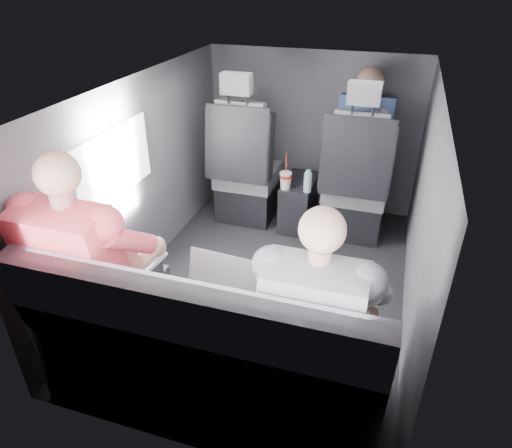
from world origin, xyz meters
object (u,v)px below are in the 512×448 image
(center_console, at_px, (298,202))
(passenger_rear_left, at_px, (95,268))
(water_bottle, at_px, (308,182))
(laptop_silver, at_px, (230,279))
(passenger_front_right, at_px, (364,136))
(soda_cup, at_px, (286,180))
(rear_bench, at_px, (208,361))
(passenger_rear_right, at_px, (318,318))
(laptop_black, at_px, (325,299))
(front_seat_left, at_px, (246,176))
(front_seat_right, at_px, (355,190))
(laptop_white, at_px, (123,257))

(center_console, distance_m, passenger_rear_left, 2.00)
(water_bottle, bearing_deg, center_console, 118.92)
(laptop_silver, relative_size, passenger_front_right, 0.41)
(soda_cup, distance_m, passenger_rear_left, 1.76)
(rear_bench, height_order, passenger_rear_left, passenger_rear_left)
(center_console, bearing_deg, passenger_rear_left, -108.34)
(rear_bench, distance_m, passenger_rear_right, 0.59)
(laptop_black, bearing_deg, front_seat_left, 119.40)
(center_console, height_order, laptop_black, laptop_black)
(passenger_rear_left, xyz_separation_m, passenger_front_right, (1.06, 2.07, 0.10))
(front_seat_left, distance_m, rear_bench, 1.96)
(laptop_black, distance_m, passenger_front_right, 1.94)
(passenger_rear_left, distance_m, passenger_rear_right, 1.10)
(water_bottle, bearing_deg, passenger_front_right, 48.77)
(front_seat_right, bearing_deg, water_bottle, -158.05)
(rear_bench, distance_m, passenger_rear_left, 0.71)
(rear_bench, distance_m, laptop_silver, 0.40)
(rear_bench, height_order, passenger_front_right, passenger_front_right)
(laptop_white, xyz_separation_m, passenger_rear_left, (-0.06, -0.15, 0.02))
(front_seat_right, bearing_deg, passenger_rear_right, -88.81)
(center_console, bearing_deg, front_seat_right, -5.07)
(center_console, xyz_separation_m, rear_bench, (-0.00, -1.94, 0.11))
(front_seat_left, height_order, soda_cup, front_seat_left)
(front_seat_left, xyz_separation_m, laptop_black, (0.95, -1.68, 0.23))
(laptop_silver, xyz_separation_m, passenger_front_right, (0.42, 1.93, 0.12))
(laptop_white, xyz_separation_m, laptop_black, (1.05, -0.02, -0.00))
(rear_bench, xyz_separation_m, soda_cup, (-0.07, 1.76, 0.17))
(rear_bench, relative_size, passenger_rear_right, 1.32)
(rear_bench, xyz_separation_m, water_bottle, (0.10, 1.76, 0.17))
(rear_bench, relative_size, laptop_white, 4.67)
(laptop_black, distance_m, passenger_rear_left, 1.12)
(laptop_black, bearing_deg, water_bottle, 104.43)
(front_seat_left, height_order, laptop_black, front_seat_left)
(front_seat_right, height_order, water_bottle, front_seat_right)
(laptop_white, bearing_deg, front_seat_right, 58.78)
(soda_cup, bearing_deg, center_console, 67.47)
(front_seat_left, relative_size, front_seat_right, 1.00)
(front_seat_left, relative_size, laptop_silver, 3.63)
(front_seat_right, bearing_deg, front_seat_left, 180.00)
(water_bottle, bearing_deg, passenger_rear_right, -76.90)
(front_seat_right, height_order, center_console, front_seat_right)
(front_seat_left, height_order, center_console, front_seat_left)
(laptop_black, distance_m, passenger_rear_right, 0.13)
(laptop_silver, height_order, passenger_rear_right, passenger_rear_right)
(front_seat_left, bearing_deg, laptop_silver, -73.85)
(center_console, xyz_separation_m, laptop_silver, (0.03, -1.71, 0.43))
(rear_bench, distance_m, laptop_white, 0.69)
(laptop_silver, distance_m, passenger_rear_right, 0.47)
(front_seat_left, height_order, passenger_rear_left, passenger_rear_left)
(passenger_rear_left, xyz_separation_m, passenger_rear_right, (1.10, 0.00, -0.03))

